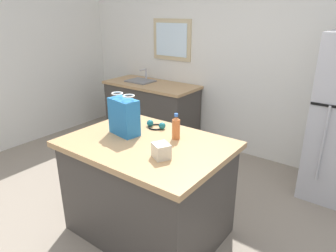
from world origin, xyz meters
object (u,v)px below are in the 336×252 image
Objects in this scene: kitchen_island at (148,188)px; ear_defenders at (156,125)px; small_box at (161,151)px; shopping_bag at (124,116)px; bottle at (176,128)px.

kitchen_island is 0.58m from ear_defenders.
shopping_bag is at bearing 162.02° from small_box.
shopping_bag reaches higher than kitchen_island.
bottle reaches higher than kitchen_island.
small_box is at bearing -47.64° from ear_defenders.
small_box is at bearing -71.30° from bottle.
bottle is (-0.12, 0.36, 0.04)m from small_box.
small_box reaches higher than kitchen_island.
kitchen_island is 3.71× the size of shopping_bag.
bottle reaches higher than ear_defenders.
bottle reaches higher than small_box.
bottle is at bearing 51.81° from kitchen_island.
bottle is (0.43, 0.18, -0.06)m from shopping_bag.
shopping_bag is at bearing -113.89° from ear_defenders.
kitchen_island is 10.69× the size of small_box.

